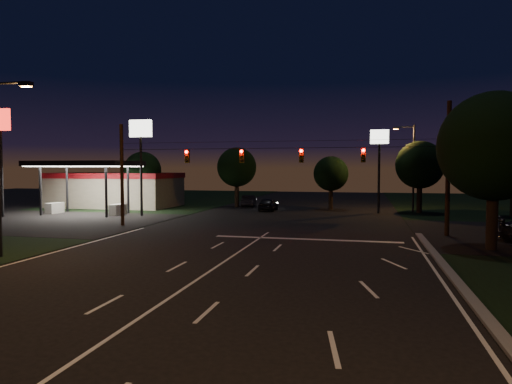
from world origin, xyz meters
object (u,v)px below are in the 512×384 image
(car_oncoming_a, at_px, (268,204))
(car_oncoming_b, at_px, (249,201))
(utility_pole_right, at_px, (447,236))
(tree_right_near, at_px, (494,148))

(car_oncoming_a, height_order, car_oncoming_b, car_oncoming_a)
(utility_pole_right, distance_m, car_oncoming_b, 27.61)
(car_oncoming_b, bearing_deg, tree_right_near, 121.55)
(utility_pole_right, height_order, car_oncoming_a, utility_pole_right)
(utility_pole_right, xyz_separation_m, car_oncoming_a, (-15.42, 15.19, 0.69))
(tree_right_near, distance_m, car_oncoming_a, 26.70)
(tree_right_near, relative_size, car_oncoming_b, 2.19)
(tree_right_near, relative_size, car_oncoming_a, 2.15)
(utility_pole_right, relative_size, car_oncoming_a, 2.21)
(utility_pole_right, relative_size, tree_right_near, 1.03)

